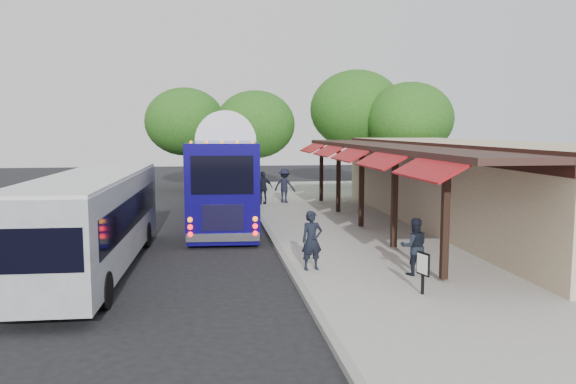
{
  "coord_description": "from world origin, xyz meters",
  "views": [
    {
      "loc": [
        -2.27,
        -17.59,
        4.13
      ],
      "look_at": [
        0.64,
        2.78,
        1.8
      ],
      "focal_mm": 35.0,
      "sensor_mm": 36.0,
      "label": 1
    }
  ],
  "objects_px": {
    "coach_bus": "(227,175)",
    "ped_d": "(285,186)",
    "city_bus": "(93,218)",
    "ped_a": "(312,240)",
    "ped_b": "(414,246)",
    "ped_c": "(263,188)",
    "sign_board": "(423,266)"
  },
  "relations": [
    {
      "from": "city_bus",
      "to": "sign_board",
      "type": "relative_size",
      "value": 10.2
    },
    {
      "from": "coach_bus",
      "to": "ped_a",
      "type": "distance_m",
      "value": 9.99
    },
    {
      "from": "coach_bus",
      "to": "ped_d",
      "type": "height_order",
      "value": "coach_bus"
    },
    {
      "from": "city_bus",
      "to": "ped_d",
      "type": "distance_m",
      "value": 15.06
    },
    {
      "from": "coach_bus",
      "to": "ped_c",
      "type": "height_order",
      "value": "coach_bus"
    },
    {
      "from": "ped_a",
      "to": "sign_board",
      "type": "distance_m",
      "value": 3.51
    },
    {
      "from": "ped_b",
      "to": "sign_board",
      "type": "relative_size",
      "value": 1.52
    },
    {
      "from": "city_bus",
      "to": "ped_d",
      "type": "relative_size",
      "value": 5.71
    },
    {
      "from": "coach_bus",
      "to": "city_bus",
      "type": "bearing_deg",
      "value": -113.17
    },
    {
      "from": "ped_a",
      "to": "ped_b",
      "type": "distance_m",
      "value": 2.83
    },
    {
      "from": "city_bus",
      "to": "ped_b",
      "type": "distance_m",
      "value": 9.19
    },
    {
      "from": "ped_b",
      "to": "ped_c",
      "type": "xyz_separation_m",
      "value": [
        -2.66,
        14.91,
        0.09
      ]
    },
    {
      "from": "ped_b",
      "to": "ped_c",
      "type": "relative_size",
      "value": 0.9
    },
    {
      "from": "coach_bus",
      "to": "sign_board",
      "type": "height_order",
      "value": "coach_bus"
    },
    {
      "from": "city_bus",
      "to": "sign_board",
      "type": "xyz_separation_m",
      "value": [
        8.41,
        -4.1,
        -0.71
      ]
    },
    {
      "from": "sign_board",
      "to": "ped_c",
      "type": "bearing_deg",
      "value": 82.1
    },
    {
      "from": "coach_bus",
      "to": "city_bus",
      "type": "distance_m",
      "value": 9.33
    },
    {
      "from": "ped_a",
      "to": "ped_b",
      "type": "relative_size",
      "value": 1.07
    },
    {
      "from": "city_bus",
      "to": "ped_b",
      "type": "xyz_separation_m",
      "value": [
        8.87,
        -2.32,
        -0.62
      ]
    },
    {
      "from": "city_bus",
      "to": "ped_a",
      "type": "distance_m",
      "value": 6.38
    },
    {
      "from": "ped_d",
      "to": "sign_board",
      "type": "relative_size",
      "value": 1.79
    },
    {
      "from": "city_bus",
      "to": "ped_a",
      "type": "relative_size",
      "value": 6.27
    },
    {
      "from": "coach_bus",
      "to": "ped_c",
      "type": "relative_size",
      "value": 7.04
    },
    {
      "from": "sign_board",
      "to": "ped_a",
      "type": "bearing_deg",
      "value": 113.58
    },
    {
      "from": "ped_a",
      "to": "ped_b",
      "type": "xyz_separation_m",
      "value": [
        2.66,
        -0.94,
        -0.06
      ]
    },
    {
      "from": "coach_bus",
      "to": "city_bus",
      "type": "height_order",
      "value": "coach_bus"
    },
    {
      "from": "coach_bus",
      "to": "ped_b",
      "type": "distance_m",
      "value": 11.71
    },
    {
      "from": "coach_bus",
      "to": "ped_a",
      "type": "xyz_separation_m",
      "value": [
        2.05,
        -9.71,
        -1.1
      ]
    },
    {
      "from": "coach_bus",
      "to": "ped_c",
      "type": "xyz_separation_m",
      "value": [
        2.05,
        4.26,
        -1.07
      ]
    },
    {
      "from": "ped_c",
      "to": "ped_d",
      "type": "bearing_deg",
      "value": -171.48
    },
    {
      "from": "coach_bus",
      "to": "ped_a",
      "type": "height_order",
      "value": "coach_bus"
    },
    {
      "from": "city_bus",
      "to": "ped_a",
      "type": "xyz_separation_m",
      "value": [
        6.21,
        -1.37,
        -0.57
      ]
    }
  ]
}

